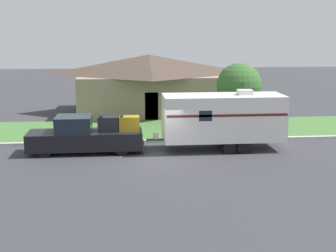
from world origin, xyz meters
TOP-DOWN VIEW (x-y plane):
  - ground_plane at (0.00, 0.00)m, footprint 120.00×120.00m
  - curb_strip at (0.00, 3.75)m, footprint 80.00×0.30m
  - lawn_strip at (0.00, 7.40)m, footprint 80.00×7.00m
  - house_across_street at (0.25, 14.62)m, footprint 12.02×8.36m
  - pickup_truck at (-3.90, 1.68)m, footprint 6.34×1.99m
  - travel_trailer at (3.72, 1.68)m, footprint 7.67×2.45m
  - mailbox at (2.38, 4.49)m, footprint 0.48×0.20m
  - tree_in_yard at (5.60, 5.77)m, footprint 2.90×2.90m

SIDE VIEW (x-z plane):
  - ground_plane at x=0.00m, z-range 0.00..0.00m
  - lawn_strip at x=0.00m, z-range 0.00..0.03m
  - curb_strip at x=0.00m, z-range 0.00..0.14m
  - pickup_truck at x=-3.90m, z-range -0.12..1.99m
  - mailbox at x=2.38m, z-range 0.34..1.58m
  - travel_trailer at x=3.72m, z-range 0.14..3.52m
  - house_across_street at x=0.25m, z-range 0.08..4.77m
  - tree_in_yard at x=5.60m, z-range 0.83..5.41m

